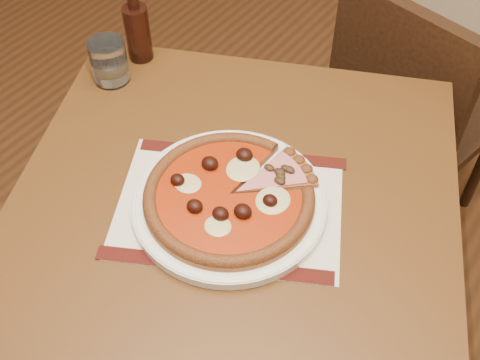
# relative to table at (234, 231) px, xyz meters

# --- Properties ---
(table) EXTENTS (1.06, 1.06, 0.75)m
(table) POSITION_rel_table_xyz_m (0.00, 0.00, 0.00)
(table) COLOR #5A3715
(table) RESTS_ON ground
(chair_far) EXTENTS (0.46, 0.46, 0.83)m
(chair_far) POSITION_rel_table_xyz_m (0.07, 0.71, -0.17)
(chair_far) COLOR black
(chair_far) RESTS_ON ground
(placemat) EXTENTS (0.48, 0.44, 0.00)m
(placemat) POSITION_rel_table_xyz_m (0.01, -0.02, 0.10)
(placemat) COLOR silver
(placemat) RESTS_ON table
(plate) EXTENTS (0.35, 0.35, 0.02)m
(plate) POSITION_rel_table_xyz_m (0.01, -0.02, 0.11)
(plate) COLOR white
(plate) RESTS_ON placemat
(pizza) EXTENTS (0.30, 0.30, 0.04)m
(pizza) POSITION_rel_table_xyz_m (0.01, -0.02, 0.13)
(pizza) COLOR brown
(pizza) RESTS_ON plate
(ham_slice) EXTENTS (0.11, 0.15, 0.02)m
(ham_slice) POSITION_rel_table_xyz_m (0.06, 0.06, 0.13)
(ham_slice) COLOR brown
(ham_slice) RESTS_ON plate
(water_glass) EXTENTS (0.08, 0.08, 0.09)m
(water_glass) POSITION_rel_table_xyz_m (-0.41, 0.12, 0.15)
(water_glass) COLOR white
(water_glass) RESTS_ON table
(bottle) EXTENTS (0.05, 0.05, 0.18)m
(bottle) POSITION_rel_table_xyz_m (-0.41, 0.21, 0.17)
(bottle) COLOR #36150D
(bottle) RESTS_ON table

